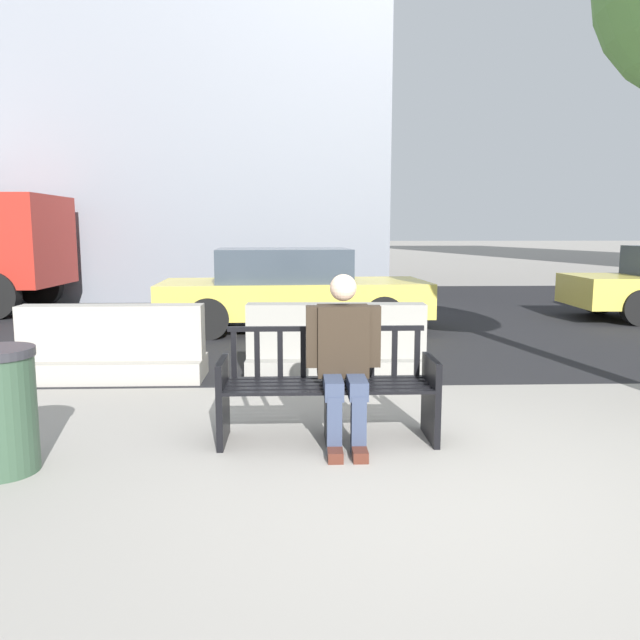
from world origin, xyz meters
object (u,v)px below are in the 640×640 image
(seated_person, at_px, (344,356))
(jersey_barrier_left, at_px, (113,350))
(jersey_barrier_centre, at_px, (336,348))
(car_taxi_near, at_px, (291,289))
(street_bench, at_px, (327,391))

(seated_person, relative_size, jersey_barrier_left, 0.66)
(jersey_barrier_centre, relative_size, jersey_barrier_left, 1.01)
(jersey_barrier_centre, distance_m, jersey_barrier_left, 2.48)
(jersey_barrier_left, relative_size, car_taxi_near, 0.45)
(seated_person, distance_m, car_taxi_near, 5.66)
(car_taxi_near, bearing_deg, jersey_barrier_left, -119.35)
(seated_person, height_order, jersey_barrier_left, seated_person)
(street_bench, distance_m, jersey_barrier_centre, 2.14)
(jersey_barrier_centre, height_order, jersey_barrier_left, same)
(street_bench, height_order, car_taxi_near, car_taxi_near)
(street_bench, bearing_deg, car_taxi_near, 93.25)
(jersey_barrier_left, bearing_deg, street_bench, -42.76)
(seated_person, bearing_deg, street_bench, 155.13)
(street_bench, relative_size, jersey_barrier_centre, 0.84)
(street_bench, bearing_deg, jersey_barrier_centre, 84.48)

